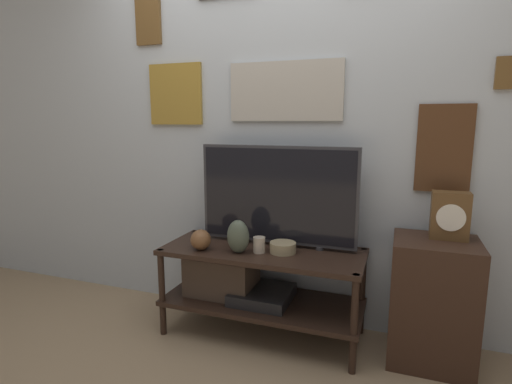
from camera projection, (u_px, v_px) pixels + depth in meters
The scene contains 10 objects.
ground_plane at pixel (246, 358), 2.30m from camera, with size 12.00×12.00×0.00m, color #997F60.
wall_back at pixel (278, 119), 2.61m from camera, with size 6.40×0.08×2.70m.
media_console at pixel (247, 279), 2.54m from camera, with size 1.24×0.51×0.56m.
television at pixel (277, 195), 2.50m from camera, with size 1.01×0.05×0.64m.
vase_wide_bowl at pixel (283, 247), 2.41m from camera, with size 0.16×0.16×0.06m.
vase_round_glass at pixel (201, 240), 2.45m from camera, with size 0.13×0.13×0.13m.
vase_urn_stoneware at pixel (238, 237), 2.39m from camera, with size 0.14×0.10×0.20m.
candle_jar at pixel (259, 245), 2.40m from camera, with size 0.07×0.07×0.10m.
side_table at pixel (432, 301), 2.23m from camera, with size 0.45×0.40×0.71m.
mantel_clock at pixel (450, 216), 2.17m from camera, with size 0.19×0.11×0.26m.
Camera 1 is at (0.77, -1.95, 1.34)m, focal length 28.00 mm.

